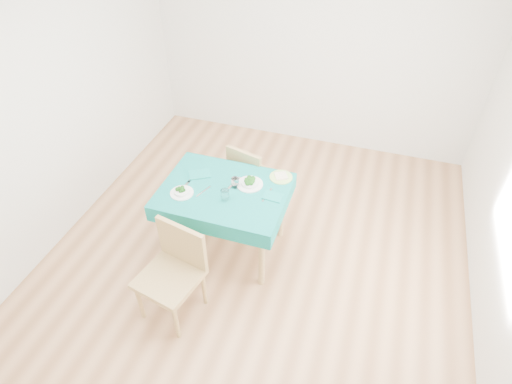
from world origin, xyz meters
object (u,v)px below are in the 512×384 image
(chair_far, at_px, (254,171))
(bowl_near, at_px, (182,191))
(bowl_far, at_px, (250,182))
(side_plate, at_px, (281,177))
(table, at_px, (226,220))
(chair_near, at_px, (166,266))

(chair_far, relative_size, bowl_near, 4.76)
(bowl_near, bearing_deg, bowl_far, 29.53)
(bowl_near, distance_m, side_plate, 0.92)
(table, height_order, chair_far, chair_far)
(chair_near, relative_size, side_plate, 5.43)
(bowl_near, bearing_deg, chair_far, 64.36)
(chair_far, bearing_deg, chair_near, 96.54)
(chair_far, xyz_separation_m, bowl_far, (0.14, -0.53, 0.30))
(bowl_near, bearing_deg, table, 26.52)
(table, height_order, side_plate, side_plate)
(chair_near, bearing_deg, bowl_far, 81.11)
(chair_far, bearing_deg, table, 100.14)
(chair_near, distance_m, chair_far, 1.52)
(bowl_near, distance_m, bowl_far, 0.62)
(bowl_far, bearing_deg, table, -145.77)
(bowl_far, relative_size, side_plate, 1.14)
(table, relative_size, chair_far, 1.13)
(chair_near, bearing_deg, table, 90.35)
(bowl_near, relative_size, side_plate, 0.97)
(chair_far, xyz_separation_m, side_plate, (0.38, -0.34, 0.27))
(table, relative_size, chair_near, 0.97)
(side_plate, bearing_deg, bowl_near, -147.61)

